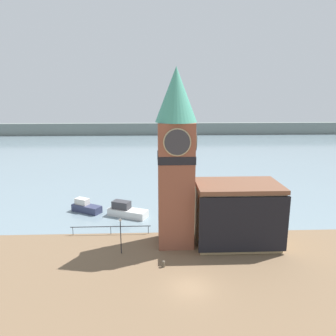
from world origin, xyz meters
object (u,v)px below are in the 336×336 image
(boat_near, at_px, (126,211))
(mooring_bollard_near, at_px, (163,263))
(clock_tower, at_px, (176,154))
(boat_far, at_px, (86,207))
(lamp_post, at_px, (121,229))
(pier_building, at_px, (237,214))

(boat_near, xyz_separation_m, mooring_bollard_near, (5.08, -14.72, -0.42))
(clock_tower, xyz_separation_m, boat_near, (-6.70, 9.11, -10.17))
(boat_far, height_order, mooring_bollard_near, boat_far)
(boat_far, height_order, lamp_post, lamp_post)
(mooring_bollard_near, height_order, lamp_post, lamp_post)
(mooring_bollard_near, relative_size, lamp_post, 0.17)
(boat_far, bearing_deg, boat_near, 11.95)
(clock_tower, bearing_deg, boat_far, 139.43)
(boat_near, bearing_deg, pier_building, -9.48)
(pier_building, relative_size, boat_far, 2.03)
(boat_far, bearing_deg, mooring_bollard_near, -25.69)
(clock_tower, xyz_separation_m, mooring_bollard_near, (-1.63, -5.61, -10.58))
(clock_tower, height_order, lamp_post, clock_tower)
(pier_building, bearing_deg, clock_tower, 176.99)
(boat_far, bearing_deg, clock_tower, -10.51)
(boat_near, relative_size, lamp_post, 1.47)
(clock_tower, bearing_deg, mooring_bollard_near, -106.16)
(mooring_bollard_near, bearing_deg, boat_far, 124.25)
(pier_building, distance_m, mooring_bollard_near, 10.91)
(pier_building, xyz_separation_m, boat_near, (-14.04, 9.49, -2.97))
(clock_tower, relative_size, boat_far, 4.21)
(clock_tower, distance_m, boat_near, 15.21)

